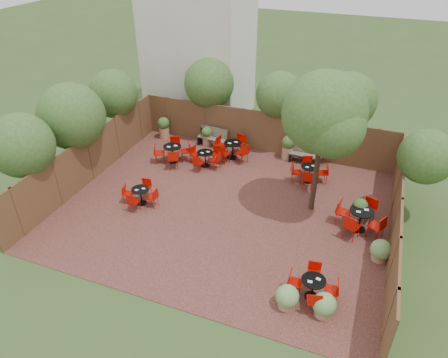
% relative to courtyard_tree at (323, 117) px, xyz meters
% --- Properties ---
extents(ground, '(80.00, 80.00, 0.00)m').
position_rel_courtyard_tree_xyz_m(ground, '(-3.08, -1.19, -3.80)').
color(ground, '#354F23').
rests_on(ground, ground).
extents(courtyard_paving, '(12.00, 10.00, 0.02)m').
position_rel_courtyard_tree_xyz_m(courtyard_paving, '(-3.08, -1.19, -3.79)').
color(courtyard_paving, '#311814').
rests_on(courtyard_paving, ground).
extents(fence_back, '(12.00, 0.08, 2.00)m').
position_rel_courtyard_tree_xyz_m(fence_back, '(-3.08, 3.81, -2.80)').
color(fence_back, '#4E361D').
rests_on(fence_back, ground).
extents(fence_left, '(0.08, 10.00, 2.00)m').
position_rel_courtyard_tree_xyz_m(fence_left, '(-9.08, -1.19, -2.80)').
color(fence_left, '#4E361D').
rests_on(fence_left, ground).
extents(fence_right, '(0.08, 10.00, 2.00)m').
position_rel_courtyard_tree_xyz_m(fence_right, '(2.92, -1.19, -2.80)').
color(fence_right, '#4E361D').
rests_on(fence_right, ground).
extents(neighbour_building, '(5.00, 4.00, 8.00)m').
position_rel_courtyard_tree_xyz_m(neighbour_building, '(-7.58, 6.81, 0.20)').
color(neighbour_building, beige).
rests_on(neighbour_building, ground).
extents(overhang_foliage, '(15.40, 10.69, 2.65)m').
position_rel_courtyard_tree_xyz_m(overhang_foliage, '(-5.50, 1.53, -1.09)').
color(overhang_foliage, '#2F521A').
rests_on(overhang_foliage, ground).
extents(courtyard_tree, '(2.94, 2.86, 5.36)m').
position_rel_courtyard_tree_xyz_m(courtyard_tree, '(0.00, 0.00, 0.00)').
color(courtyard_tree, black).
rests_on(courtyard_tree, courtyard_paving).
extents(park_bench_left, '(1.51, 0.64, 0.90)m').
position_rel_courtyard_tree_xyz_m(park_bench_left, '(-5.48, 3.43, -3.31)').
color(park_bench_left, brown).
rests_on(park_bench_left, courtyard_paving).
extents(park_bench_right, '(1.47, 0.53, 0.90)m').
position_rel_courtyard_tree_xyz_m(park_bench_right, '(-0.95, 3.43, -3.32)').
color(park_bench_right, brown).
rests_on(park_bench_right, courtyard_paving).
extents(bistro_tables, '(10.10, 8.54, 0.96)m').
position_rel_courtyard_tree_xyz_m(bistro_tables, '(-2.64, 0.25, -3.34)').
color(bistro_tables, black).
rests_on(bistro_tables, courtyard_paving).
extents(planters, '(10.41, 4.35, 1.14)m').
position_rel_courtyard_tree_xyz_m(planters, '(-3.46, 2.59, -3.20)').
color(planters, '#9D704E').
rests_on(planters, courtyard_paving).
extents(low_shrubs, '(3.04, 3.66, 0.75)m').
position_rel_courtyard_tree_xyz_m(low_shrubs, '(1.41, -3.90, -3.42)').
color(low_shrubs, '#9D704E').
rests_on(low_shrubs, courtyard_paving).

